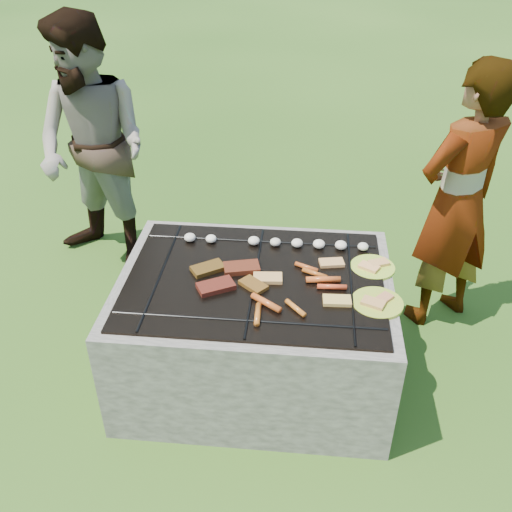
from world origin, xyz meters
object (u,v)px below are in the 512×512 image
at_px(cook, 458,202).
at_px(plate_far, 373,267).
at_px(plate_near, 377,303).
at_px(fire_pit, 255,331).
at_px(bystander, 94,149).

bearing_deg(cook, plate_far, 10.91).
relative_size(plate_near, cook, 0.18).
bearing_deg(fire_pit, cook, 30.04).
bearing_deg(cook, plate_near, 24.49).
xyz_separation_m(cook, bystander, (-2.12, 0.40, 0.04)).
distance_m(fire_pit, cook, 1.27).
distance_m(plate_far, plate_near, 0.28).
bearing_deg(bystander, plate_far, -3.00).
distance_m(fire_pit, bystander, 1.57).
bearing_deg(plate_far, bystander, 152.89).
distance_m(fire_pit, plate_far, 0.67).
bearing_deg(plate_far, plate_near, -90.26).
height_order(plate_far, cook, cook).
distance_m(fire_pit, plate_near, 0.66).
relative_size(fire_pit, plate_far, 5.41).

